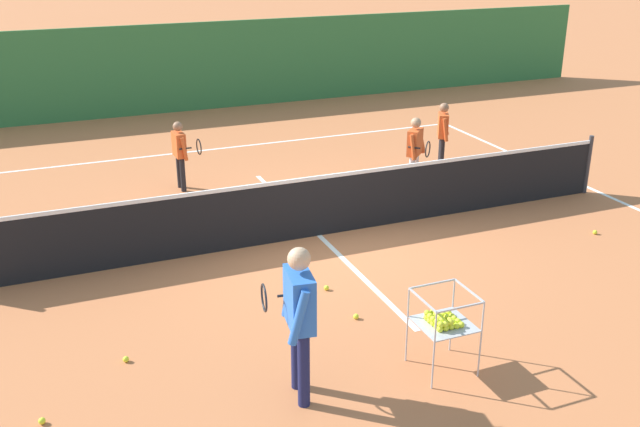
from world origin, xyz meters
The scene contains 16 objects.
ground_plane centered at (0.00, 0.00, 0.00)m, with size 120.00×120.00×0.00m, color #C67042.
line_baseline_far centered at (0.00, 5.18, 0.00)m, with size 10.81×0.08×0.01m, color white.
line_sideline_east centered at (5.40, 0.00, 0.00)m, with size 0.08×10.92×0.01m, color white.
line_service_center centered at (0.00, 0.00, 0.00)m, with size 0.08×6.19×0.01m, color white.
tennis_net centered at (0.00, 0.00, 0.50)m, with size 10.38×0.08×1.05m.
instructor centered at (-1.74, -3.75, 0.99)m, with size 0.43×0.79×1.65m.
student_0 centered at (-1.48, 2.91, 0.76)m, with size 0.43×0.60×1.26m.
student_1 centered at (2.38, 1.29, 0.80)m, with size 0.50×0.69×1.34m.
student_2 centered at (3.48, 2.17, 0.79)m, with size 0.42×0.52×1.32m.
ball_cart centered at (-0.17, -3.87, 0.59)m, with size 0.58×0.58×0.90m.
tennis_ball_0 centered at (-3.29, -2.45, 0.03)m, with size 0.07×0.07×0.07m, color yellow.
tennis_ball_1 centered at (-0.60, -1.73, 0.03)m, with size 0.07×0.07×0.07m, color yellow.
tennis_ball_3 centered at (3.98, -1.58, 0.03)m, with size 0.07×0.07×0.07m, color yellow.
tennis_ball_4 centered at (-0.55, -2.56, 0.03)m, with size 0.07×0.07×0.07m, color yellow.
tennis_ball_8 centered at (-4.19, -3.24, 0.03)m, with size 0.07×0.07×0.07m, color yellow.
windscreen_fence centered at (0.00, 8.87, 1.11)m, with size 23.78×0.08×2.22m, color #33753D.
Camera 1 is at (-3.90, -9.58, 4.45)m, focal length 40.88 mm.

